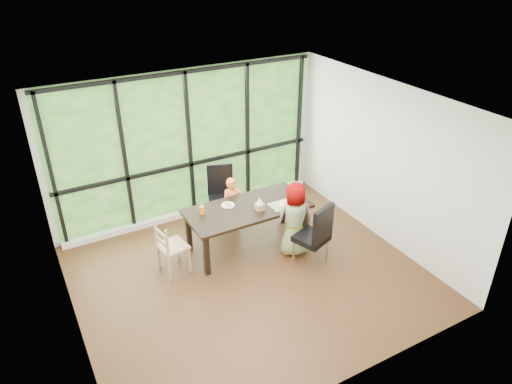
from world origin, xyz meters
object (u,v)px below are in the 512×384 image
dining_table (248,227)px  child_older (296,219)px  white_mug (295,190)px  child_toddler (233,205)px  green_cup (299,199)px  chair_end_beech (173,246)px  plate_near (285,204)px  orange_cup (202,210)px  chair_window_leather (221,196)px  chair_interior_leather (311,234)px  tissue_box (260,207)px  plate_far (228,205)px

dining_table → child_older: 0.83m
child_older → white_mug: 0.68m
child_toddler → green_cup: child_toddler is taller
child_toddler → child_older: size_ratio=0.80×
white_mug → child_older: bearing=-122.0°
chair_end_beech → green_cup: size_ratio=7.02×
plate_near → orange_cup: orange_cup is taller
dining_table → child_older: child_older is taller
chair_window_leather → chair_end_beech: 1.55m
chair_interior_leather → child_older: 0.38m
chair_end_beech → tissue_box: 1.49m
chair_end_beech → green_cup: chair_end_beech is taller
child_older → plate_near: bearing=-71.6°
child_toddler → dining_table: bearing=-77.3°
plate_near → chair_window_leather: bearing=119.9°
chair_window_leather → orange_cup: (-0.66, -0.71, 0.28)m
chair_window_leather → tissue_box: size_ratio=8.49×
chair_end_beech → green_cup: 2.16m
chair_end_beech → green_cup: bearing=-104.4°
child_older → plate_near: size_ratio=5.59×
chair_end_beech → plate_near: (1.89, -0.19, 0.31)m
chair_interior_leather → chair_end_beech: (-1.96, 0.85, -0.09)m
child_older → chair_end_beech: bearing=1.1°
plate_far → green_cup: size_ratio=1.72×
chair_window_leather → child_toddler: chair_window_leather is taller
dining_table → chair_interior_leather: chair_interior_leather is taller
child_older → green_cup: 0.38m
child_older → green_cup: (0.21, 0.26, 0.18)m
chair_window_leather → child_older: bearing=-46.0°
dining_table → white_mug: (0.94, 0.04, 0.42)m
chair_window_leather → white_mug: 1.33m
chair_end_beech → green_cup: (2.12, -0.23, 0.36)m
plate_near → orange_cup: bearing=163.3°
chair_interior_leather → child_toddler: bearing=-85.4°
dining_table → green_cup: bearing=-18.0°
chair_interior_leather → chair_end_beech: 2.14m
orange_cup → green_cup: 1.59m
dining_table → green_cup: size_ratio=15.62×
chair_end_beech → plate_far: chair_end_beech is taller
plate_far → tissue_box: tissue_box is taller
child_toddler → green_cup: bearing=-32.7°
chair_window_leather → green_cup: (0.86, -1.15, 0.27)m
child_toddler → tissue_box: bearing=-66.9°
chair_interior_leather → white_mug: 1.00m
chair_window_leather → child_older: 1.55m
chair_end_beech → child_toddler: size_ratio=0.89×
dining_table → child_toddler: bearing=90.0°
orange_cup → white_mug: bearing=-4.5°
plate_near → green_cup: 0.24m
chair_window_leather → green_cup: bearing=-33.8°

